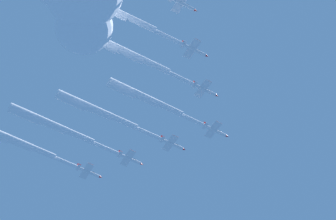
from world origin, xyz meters
name	(u,v)px	position (x,y,z in m)	size (l,w,h in m)	color
jet_lead	(147,99)	(2.25, -8.00, 194.78)	(17.60, 46.09, 4.29)	silver
jet_port_inner	(98,111)	(-5.98, -23.75, 195.06)	(18.00, 49.02, 4.32)	silver
jet_starboard_inner	(130,55)	(17.19, -16.53, 195.47)	(18.07, 48.45, 4.30)	silver
jet_port_mid	(52,125)	(-14.06, -38.67, 194.13)	(18.58, 50.65, 4.19)	silver
jet_starboard_mid	(112,11)	(32.08, -24.90, 193.48)	(18.45, 50.57, 4.30)	silver
jet_port_outer	(20,143)	(-23.66, -48.95, 194.21)	(16.88, 45.24, 4.20)	silver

